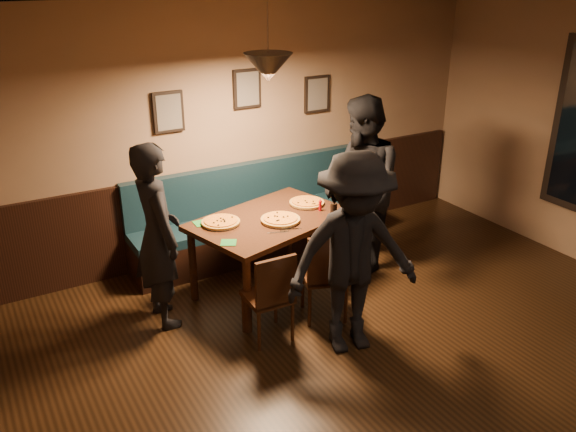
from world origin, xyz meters
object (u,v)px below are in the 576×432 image
at_px(chair_near_right, 324,273).
at_px(diner_right, 362,186).
at_px(dining_table, 271,254).
at_px(booth_bench, 261,212).
at_px(tabasco_bottle, 320,205).
at_px(diner_front, 353,255).
at_px(soda_glass, 334,210).
at_px(diner_left, 158,236).
at_px(chair_near_left, 267,294).

distance_m(chair_near_right, diner_right, 1.18).
distance_m(dining_table, chair_near_right, 0.71).
height_order(booth_bench, dining_table, booth_bench).
bearing_deg(tabasco_bottle, diner_right, 5.47).
relative_size(booth_bench, diner_front, 1.69).
xyz_separation_m(diner_front, tabasco_bottle, (0.39, 1.11, -0.02)).
bearing_deg(tabasco_bottle, soda_glass, -81.52).
xyz_separation_m(booth_bench, tabasco_bottle, (0.20, -0.91, 0.37)).
bearing_deg(diner_right, diner_front, -23.13).
relative_size(dining_table, chair_near_right, 1.66).
height_order(dining_table, diner_front, diner_front).
relative_size(booth_bench, soda_glass, 20.69).
relative_size(booth_bench, tabasco_bottle, 22.62).
distance_m(dining_table, tabasco_bottle, 0.71).
bearing_deg(chair_near_right, tabasco_bottle, 81.64).
distance_m(dining_table, soda_glass, 0.78).
bearing_deg(diner_left, chair_near_right, -118.27).
distance_m(chair_near_right, soda_glass, 0.67).
relative_size(dining_table, diner_right, 0.79).
xyz_separation_m(diner_left, diner_right, (2.20, -0.06, 0.08)).
relative_size(dining_table, chair_near_left, 1.74).
relative_size(soda_glass, tabasco_bottle, 1.09).
bearing_deg(chair_near_right, diner_front, -77.42).
bearing_deg(diner_left, booth_bench, -61.83).
bearing_deg(chair_near_left, diner_left, 135.63).
xyz_separation_m(diner_left, diner_front, (1.26, -1.22, 0.02)).
bearing_deg(chair_near_left, diner_right, 26.35).
distance_m(chair_near_left, diner_left, 1.11).
xyz_separation_m(booth_bench, chair_near_left, (-0.74, -1.54, -0.07)).
bearing_deg(tabasco_bottle, chair_near_left, -146.53).
bearing_deg(diner_front, diner_left, 148.70).
xyz_separation_m(soda_glass, tabasco_bottle, (-0.03, 0.20, -0.01)).
bearing_deg(booth_bench, diner_front, -95.45).
bearing_deg(diner_front, chair_near_right, 95.02).
bearing_deg(diner_front, diner_right, 63.82).
height_order(chair_near_left, diner_right, diner_right).
distance_m(diner_left, soda_glass, 1.71).
height_order(dining_table, soda_glass, soda_glass).
distance_m(dining_table, diner_left, 1.22).
bearing_deg(chair_near_left, booth_bench, 66.18).
height_order(diner_right, soda_glass, diner_right).
bearing_deg(diner_left, diner_front, -134.87).
xyz_separation_m(booth_bench, diner_right, (0.75, -0.86, 0.44)).
bearing_deg(chair_near_left, chair_near_right, 6.01).
height_order(booth_bench, diner_front, diner_front).
xyz_separation_m(chair_near_left, tabasco_bottle, (0.94, 0.62, 0.44)).
bearing_deg(diner_right, soda_glass, -48.36).
xyz_separation_m(chair_near_left, soda_glass, (0.97, 0.43, 0.45)).
distance_m(booth_bench, diner_front, 2.07).
bearing_deg(booth_bench, dining_table, -111.42).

